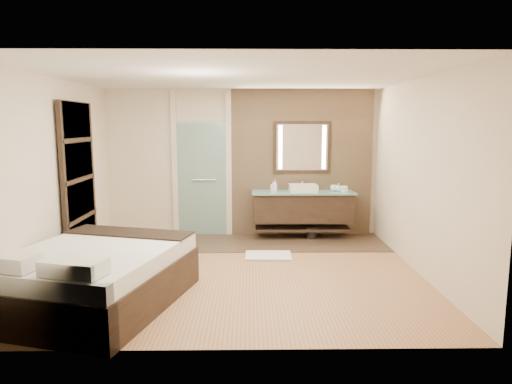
{
  "coord_description": "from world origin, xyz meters",
  "views": [
    {
      "loc": [
        0.13,
        -6.22,
        2.08
      ],
      "look_at": [
        0.23,
        0.6,
        1.05
      ],
      "focal_mm": 32.0,
      "sensor_mm": 36.0,
      "label": 1
    }
  ],
  "objects_px": {
    "vanity": "(303,207)",
    "waste_bin": "(311,233)",
    "mirror_unit": "(302,147)",
    "bed": "(95,276)"
  },
  "relations": [
    {
      "from": "mirror_unit",
      "to": "waste_bin",
      "type": "xyz_separation_m",
      "value": [
        0.16,
        -0.31,
        -1.54
      ]
    },
    {
      "from": "vanity",
      "to": "mirror_unit",
      "type": "xyz_separation_m",
      "value": [
        0.0,
        0.24,
        1.07
      ]
    },
    {
      "from": "vanity",
      "to": "bed",
      "type": "bearing_deg",
      "value": -131.82
    },
    {
      "from": "mirror_unit",
      "to": "bed",
      "type": "xyz_separation_m",
      "value": [
        -2.75,
        -3.31,
        -1.31
      ]
    },
    {
      "from": "vanity",
      "to": "waste_bin",
      "type": "relative_size",
      "value": 8.21
    },
    {
      "from": "bed",
      "to": "waste_bin",
      "type": "height_order",
      "value": "bed"
    },
    {
      "from": "vanity",
      "to": "waste_bin",
      "type": "distance_m",
      "value": 0.5
    },
    {
      "from": "vanity",
      "to": "waste_bin",
      "type": "xyz_separation_m",
      "value": [
        0.16,
        -0.07,
        -0.47
      ]
    },
    {
      "from": "waste_bin",
      "to": "mirror_unit",
      "type": "bearing_deg",
      "value": 117.2
    },
    {
      "from": "vanity",
      "to": "bed",
      "type": "distance_m",
      "value": 4.13
    }
  ]
}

